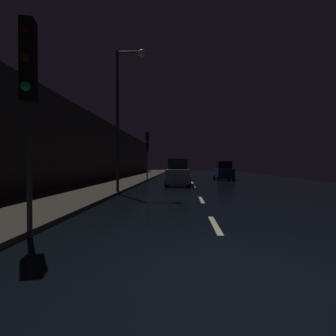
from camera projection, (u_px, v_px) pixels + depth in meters
ground at (190, 180)px, 28.65m from camera, size 25.72×84.00×0.02m
sidewalk_left at (131, 179)px, 29.01m from camera, size 4.40×84.00×0.15m
building_facade_left at (98, 150)px, 25.62m from camera, size 0.80×63.00×6.22m
lane_centerline at (197, 192)px, 15.66m from camera, size 0.16×18.63×0.01m
traffic_light_near_left at (28, 79)px, 5.93m from camera, size 0.37×0.48×5.03m
traffic_light_far_left at (147, 146)px, 25.34m from camera, size 0.38×0.48×4.85m
streetlamp_overhead at (125, 100)px, 14.49m from camera, size 1.70×0.44×8.12m
car_approaching_headlights at (178, 173)px, 20.63m from camera, size 1.94×4.21×2.12m
car_parked_right_far at (224, 171)px, 27.84m from camera, size 1.84×3.98×2.01m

